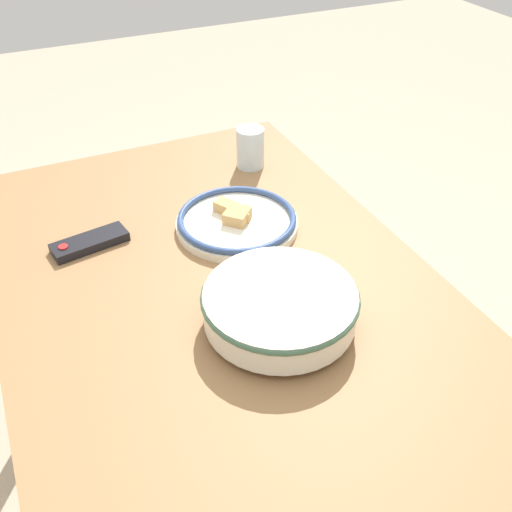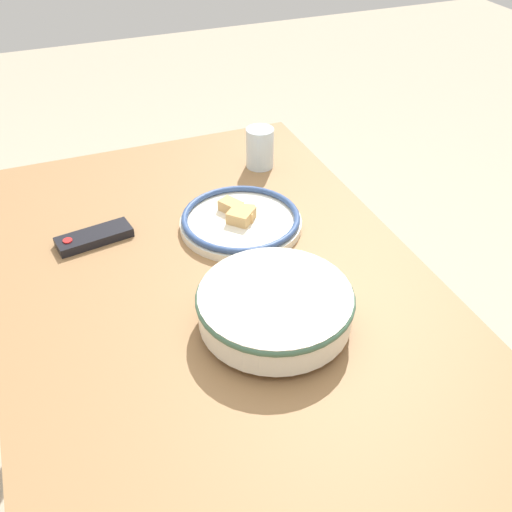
{
  "view_description": "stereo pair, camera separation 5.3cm",
  "coord_description": "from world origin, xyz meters",
  "px_view_note": "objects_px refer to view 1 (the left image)",
  "views": [
    {
      "loc": [
        -0.87,
        0.31,
        1.5
      ],
      "look_at": [
        -0.01,
        -0.09,
        0.78
      ],
      "focal_mm": 42.0,
      "sensor_mm": 36.0,
      "label": 1
    },
    {
      "loc": [
        -0.89,
        0.26,
        1.5
      ],
      "look_at": [
        -0.01,
        -0.09,
        0.78
      ],
      "focal_mm": 42.0,
      "sensor_mm": 36.0,
      "label": 2
    }
  ],
  "objects_px": {
    "food_plate": "(237,221)",
    "noodle_bowl": "(280,306)",
    "drinking_glass": "(250,148)",
    "tv_remote": "(90,242)"
  },
  "relations": [
    {
      "from": "food_plate",
      "to": "noodle_bowl",
      "type": "bearing_deg",
      "value": 170.44
    },
    {
      "from": "noodle_bowl",
      "to": "drinking_glass",
      "type": "distance_m",
      "value": 0.6
    },
    {
      "from": "drinking_glass",
      "to": "tv_remote",
      "type": "bearing_deg",
      "value": 111.49
    },
    {
      "from": "food_plate",
      "to": "drinking_glass",
      "type": "height_order",
      "value": "drinking_glass"
    },
    {
      "from": "noodle_bowl",
      "to": "food_plate",
      "type": "relative_size",
      "value": 1.04
    },
    {
      "from": "noodle_bowl",
      "to": "drinking_glass",
      "type": "xyz_separation_m",
      "value": [
        0.57,
        -0.2,
        0.01
      ]
    },
    {
      "from": "noodle_bowl",
      "to": "drinking_glass",
      "type": "bearing_deg",
      "value": -19.35
    },
    {
      "from": "food_plate",
      "to": "tv_remote",
      "type": "relative_size",
      "value": 1.62
    },
    {
      "from": "food_plate",
      "to": "tv_remote",
      "type": "bearing_deg",
      "value": 78.24
    },
    {
      "from": "food_plate",
      "to": "tv_remote",
      "type": "height_order",
      "value": "food_plate"
    }
  ]
}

